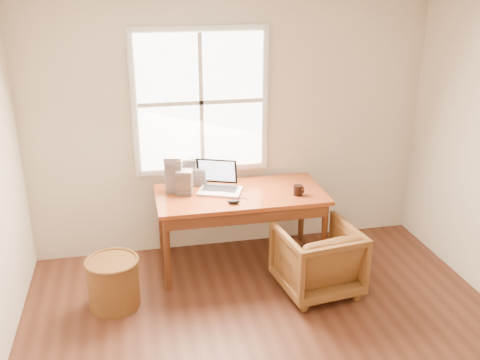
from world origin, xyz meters
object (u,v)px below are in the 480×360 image
at_px(cd_stack_a, 188,171).
at_px(coffee_mug, 298,190).
at_px(armchair, 317,259).
at_px(wicker_stool, 114,283).
at_px(laptop, 220,177).
at_px(desk, 240,195).

bearing_deg(cd_stack_a, coffee_mug, -27.36).
height_order(armchair, wicker_stool, armchair).
relative_size(wicker_stool, coffee_mug, 4.45).
bearing_deg(cd_stack_a, wicker_stool, -132.07).
xyz_separation_m(wicker_stool, laptop, (1.03, 0.56, 0.69)).
height_order(desk, laptop, laptop).
relative_size(coffee_mug, cd_stack_a, 0.36).
xyz_separation_m(armchair, cd_stack_a, (-1.03, 0.96, 0.57)).
distance_m(armchair, wicker_stool, 1.80).
xyz_separation_m(desk, armchair, (0.57, -0.63, -0.42)).
height_order(desk, cd_stack_a, cd_stack_a).
distance_m(wicker_stool, coffee_mug, 1.86).
relative_size(laptop, cd_stack_a, 1.62).
bearing_deg(armchair, laptop, -49.69).
relative_size(wicker_stool, laptop, 0.99).
bearing_deg(desk, laptop, 163.83).
bearing_deg(cd_stack_a, laptop, -45.87).
bearing_deg(coffee_mug, laptop, 177.28).
relative_size(laptop, coffee_mug, 4.48).
bearing_deg(desk, wicker_stool, -157.32).
height_order(coffee_mug, cd_stack_a, cd_stack_a).
bearing_deg(wicker_stool, laptop, 28.57).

